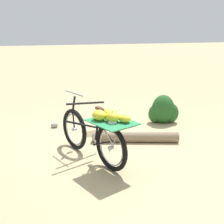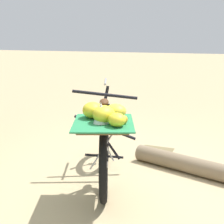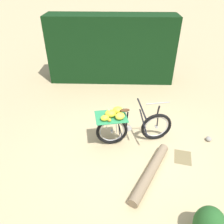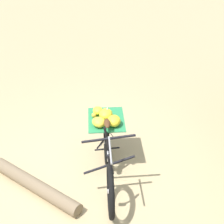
{
  "view_description": "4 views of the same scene",
  "coord_description": "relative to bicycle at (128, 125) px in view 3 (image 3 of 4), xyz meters",
  "views": [
    {
      "loc": [
        1.14,
        4.49,
        2.13
      ],
      "look_at": [
        0.05,
        0.6,
        0.95
      ],
      "focal_mm": 47.81,
      "sensor_mm": 36.0,
      "label": 1
    },
    {
      "loc": [
        -1.19,
        3.25,
        1.54
      ],
      "look_at": [
        -0.01,
        0.42,
        0.86
      ],
      "focal_mm": 54.52,
      "sensor_mm": 36.0,
      "label": 2
    },
    {
      "loc": [
        -3.72,
        -0.43,
        3.5
      ],
      "look_at": [
        0.17,
        0.53,
        0.8
      ],
      "focal_mm": 35.02,
      "sensor_mm": 36.0,
      "label": 3
    },
    {
      "loc": [
        1.45,
        -3.35,
        3.5
      ],
      "look_at": [
        0.07,
        0.67,
        0.83
      ],
      "focal_mm": 52.66,
      "sensor_mm": 36.0,
      "label": 4
    }
  ],
  "objects": [
    {
      "name": "ground_plane",
      "position": [
        -0.18,
        -0.15,
        -0.51
      ],
      "size": [
        60.0,
        60.0,
        0.0
      ],
      "primitive_type": "plane",
      "color": "tan"
    },
    {
      "name": "foliage_hedge",
      "position": [
        3.29,
        1.21,
        0.6
      ],
      "size": [
        1.77,
        4.35,
        2.23
      ],
      "primitive_type": "cube",
      "rotation": [
        0.0,
        0.0,
        1.78
      ],
      "color": "black",
      "rests_on": "ground_plane"
    },
    {
      "name": "bicycle",
      "position": [
        0.0,
        0.0,
        0.0
      ],
      "size": [
        1.0,
        1.76,
        1.03
      ],
      "rotation": [
        0.0,
        0.0,
        -1.17
      ],
      "color": "black",
      "rests_on": "ground_plane"
    },
    {
      "name": "fallen_log",
      "position": [
        -0.89,
        -0.62,
        -0.41
      ],
      "size": [
        1.61,
        0.64,
        0.2
      ],
      "primitive_type": "cylinder",
      "rotation": [
        0.0,
        1.57,
        -0.29
      ],
      "color": "#7F6B51",
      "rests_on": "ground_plane"
    },
    {
      "name": "path_stone",
      "position": [
        0.51,
        -1.88,
        -0.46
      ],
      "size": [
        0.16,
        0.13,
        0.1
      ],
      "primitive_type": "ellipsoid",
      "color": "gray",
      "rests_on": "ground_plane"
    },
    {
      "name": "leaf_litter_patch",
      "position": [
        -0.22,
        -1.27,
        -0.51
      ],
      "size": [
        0.44,
        0.36,
        0.01
      ],
      "primitive_type": "cube",
      "color": "olive",
      "rests_on": "ground_plane"
    }
  ]
}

